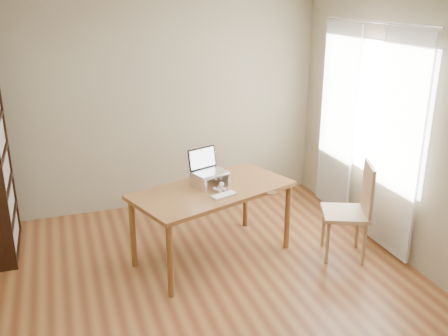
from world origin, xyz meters
TOP-DOWN VIEW (x-y plane):
  - room at (0.03, 0.01)m, footprint 4.04×4.54m
  - curtains at (1.92, 0.80)m, footprint 0.03×1.90m
  - desk at (0.20, 0.73)m, footprint 1.73×1.26m
  - laptop_stand at (0.20, 0.81)m, footprint 0.32×0.25m
  - laptop at (0.20, 0.87)m, footprint 0.38×0.37m
  - keyboard at (0.23, 0.51)m, footprint 0.28×0.19m
  - coaster at (0.70, 0.44)m, footprint 0.10×0.10m
  - cat at (0.18, 0.84)m, footprint 0.25×0.48m
  - chair at (1.53, 0.33)m, footprint 0.58×0.58m

SIDE VIEW (x-z plane):
  - chair at x=1.53m, z-range 0.04..1.04m
  - desk at x=0.20m, z-range 0.29..1.04m
  - coaster at x=0.70m, z-range 0.75..0.76m
  - keyboard at x=0.23m, z-range 0.75..0.77m
  - cat at x=0.18m, z-range 0.74..0.89m
  - laptop_stand at x=0.20m, z-range 0.77..0.90m
  - laptop at x=0.20m, z-range 0.83..1.05m
  - curtains at x=1.92m, z-range 0.05..2.29m
  - room at x=0.03m, z-range -0.02..2.62m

